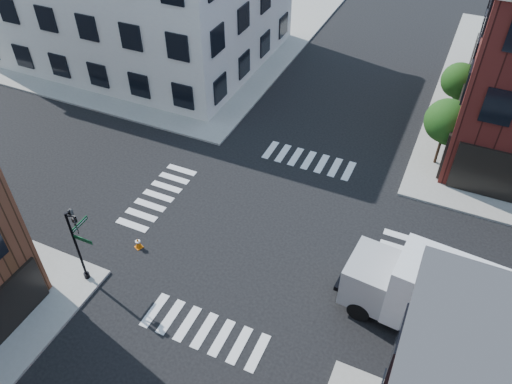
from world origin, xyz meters
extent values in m
plane|color=black|center=(0.00, 0.00, 0.00)|extent=(120.00, 120.00, 0.00)
cube|color=gray|center=(-21.00, 21.00, 0.07)|extent=(30.00, 30.00, 0.15)
cylinder|color=black|center=(7.50, 10.00, 0.89)|extent=(0.18, 0.18, 1.47)
cylinder|color=black|center=(7.50, 10.00, 1.62)|extent=(0.12, 0.12, 1.47)
sphere|color=#17360E|center=(7.50, 10.00, 3.30)|extent=(2.69, 2.69, 2.69)
sphere|color=#17360E|center=(7.75, 9.90, 2.75)|extent=(1.85, 1.85, 1.85)
cylinder|color=black|center=(7.50, 16.00, 0.81)|extent=(0.18, 0.18, 1.33)
cylinder|color=black|center=(7.50, 16.00, 1.48)|extent=(0.12, 0.12, 1.33)
sphere|color=#17360E|center=(7.50, 16.00, 3.00)|extent=(2.43, 2.43, 2.43)
sphere|color=#17360E|center=(7.75, 15.90, 2.51)|extent=(1.67, 1.67, 1.67)
cylinder|color=black|center=(-6.80, -6.80, 2.30)|extent=(0.12, 0.12, 4.60)
cylinder|color=black|center=(-6.80, -6.80, 0.30)|extent=(0.28, 0.28, 0.30)
cube|color=#053819|center=(-6.25, -6.80, 3.15)|extent=(1.10, 0.03, 0.22)
cube|color=#053819|center=(-6.80, -6.25, 3.40)|extent=(0.03, 1.10, 0.22)
imported|color=black|center=(-6.45, -6.70, 3.90)|extent=(0.22, 0.18, 1.10)
imported|color=black|center=(-6.90, -6.45, 3.90)|extent=(0.18, 0.22, 1.10)
cube|color=silver|center=(10.41, -2.58, 2.28)|extent=(6.51, 3.24, 3.37)
cube|color=maroon|center=(10.29, -3.95, 2.28)|extent=(2.38, 0.24, 0.76)
cube|color=maroon|center=(10.53, -1.21, 2.28)|extent=(2.38, 0.24, 0.76)
cube|color=#A6A6A8|center=(6.30, -2.23, 1.68)|extent=(2.39, 2.78, 2.17)
cube|color=black|center=(5.27, -2.14, 2.06)|extent=(0.28, 2.06, 0.98)
cube|color=black|center=(9.11, -2.47, 0.54)|extent=(8.75, 1.82, 0.27)
cylinder|color=black|center=(6.20, -3.36, 0.54)|extent=(1.11, 0.47, 1.09)
cylinder|color=black|center=(6.40, -1.09, 0.54)|extent=(1.11, 0.47, 1.09)
cylinder|color=black|center=(10.10, -3.70, 0.54)|extent=(1.11, 0.47, 1.09)
cylinder|color=black|center=(10.29, -1.42, 0.54)|extent=(1.11, 0.47, 1.09)
cylinder|color=black|center=(12.70, -3.92, 0.54)|extent=(1.11, 0.47, 1.09)
cube|color=#CD5F09|center=(-5.70, -3.93, 0.02)|extent=(0.49, 0.49, 0.04)
cone|color=#CD5F09|center=(-5.70, -3.93, 0.34)|extent=(0.47, 0.47, 0.69)
cylinder|color=white|center=(-5.70, -3.93, 0.44)|extent=(0.27, 0.27, 0.08)
camera|label=1|loc=(7.51, -17.76, 19.97)|focal=35.00mm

